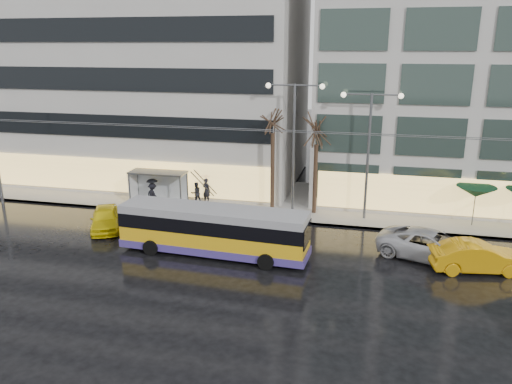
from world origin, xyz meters
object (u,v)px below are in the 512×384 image
(bus_shelter, at_px, (154,180))
(taxi_a, at_px, (105,218))
(trolleybus, at_px, (213,232))
(street_lamp_near, at_px, (294,131))

(bus_shelter, bearing_deg, taxi_a, -100.98)
(trolleybus, xyz_separation_m, taxi_a, (-8.13, 2.28, -0.62))
(trolleybus, distance_m, street_lamp_near, 9.73)
(trolleybus, xyz_separation_m, street_lamp_near, (3.32, 7.89, 4.62))
(bus_shelter, distance_m, taxi_a, 5.73)
(street_lamp_near, relative_size, taxi_a, 2.06)
(trolleybus, height_order, bus_shelter, trolleybus)
(bus_shelter, relative_size, street_lamp_near, 0.47)
(street_lamp_near, height_order, taxi_a, street_lamp_near)
(bus_shelter, height_order, street_lamp_near, street_lamp_near)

